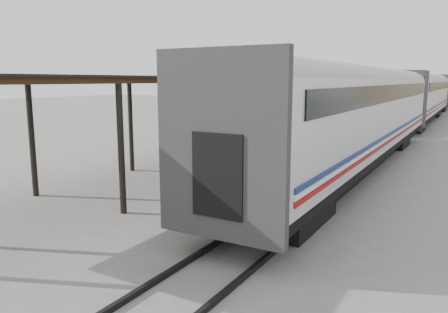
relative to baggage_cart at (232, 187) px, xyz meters
name	(u,v)px	position (x,y,z in m)	size (l,w,h in m)	color
ground	(197,203)	(-1.16, -0.30, -0.65)	(160.00, 160.00, 0.00)	slate
train	(422,94)	(2.03, 33.50, 2.04)	(3.45, 76.01, 4.01)	silver
canopy	(323,80)	(-4.56, 23.70, 3.36)	(4.90, 64.30, 4.15)	#422B19
rails	(420,122)	(2.04, 33.70, -0.59)	(1.54, 150.00, 0.12)	black
building_left	(378,85)	(-11.16, 81.70, 2.35)	(12.00, 8.00, 6.00)	tan
baggage_cart	(232,187)	(0.00, 0.00, 0.00)	(1.34, 2.45, 0.86)	brown
suitcase_stack	(235,172)	(-0.10, 0.37, 0.41)	(1.26, 1.05, 0.59)	#313133
luggage_tug	(310,132)	(-2.98, 16.19, -0.05)	(1.32, 1.69, 1.31)	maroon
porter	(223,155)	(0.04, -0.65, 1.11)	(0.66, 0.43, 1.81)	navy
pedestrian	(281,129)	(-4.54, 14.90, 0.15)	(0.94, 0.39, 1.61)	black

